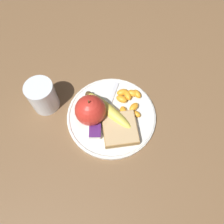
{
  "coord_description": "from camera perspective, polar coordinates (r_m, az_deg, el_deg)",
  "views": [
    {
      "loc": [
        0.27,
        -0.0,
        0.56
      ],
      "look_at": [
        0.0,
        0.0,
        0.03
      ],
      "focal_mm": 35.0,
      "sensor_mm": 36.0,
      "label": 1
    }
  ],
  "objects": [
    {
      "name": "orange_segment_1",
      "position": [
        0.61,
        6.58,
        -0.68
      ],
      "size": [
        0.03,
        0.03,
        0.01
      ],
      "color": "orange",
      "rests_on": "plate"
    },
    {
      "name": "banana",
      "position": [
        0.6,
        -0.98,
        0.52
      ],
      "size": [
        0.14,
        0.15,
        0.03
      ],
      "color": "#E0CC4C",
      "rests_on": "plate"
    },
    {
      "name": "jam_packet",
      "position": [
        0.58,
        -4.25,
        -5.18
      ],
      "size": [
        0.04,
        0.03,
        0.02
      ],
      "color": "white",
      "rests_on": "plate"
    },
    {
      "name": "juice_glass",
      "position": [
        0.63,
        -17.45,
        3.84
      ],
      "size": [
        0.08,
        0.08,
        0.09
      ],
      "color": "silver",
      "rests_on": "ground_plane"
    },
    {
      "name": "ground_plane",
      "position": [
        0.62,
        0.0,
        -1.32
      ],
      "size": [
        3.0,
        3.0,
        0.0
      ],
      "primitive_type": "plane",
      "color": "brown"
    },
    {
      "name": "orange_segment_2",
      "position": [
        0.64,
        2.89,
        5.15
      ],
      "size": [
        0.03,
        0.04,
        0.02
      ],
      "color": "orange",
      "rests_on": "plate"
    },
    {
      "name": "bread_slice",
      "position": [
        0.58,
        2.25,
        -4.43
      ],
      "size": [
        0.11,
        0.1,
        0.02
      ],
      "color": "olive",
      "rests_on": "plate"
    },
    {
      "name": "orange_segment_5",
      "position": [
        0.63,
        4.27,
        4.39
      ],
      "size": [
        0.04,
        0.03,
        0.02
      ],
      "color": "orange",
      "rests_on": "plate"
    },
    {
      "name": "orange_segment_3",
      "position": [
        0.62,
        5.89,
        1.29
      ],
      "size": [
        0.04,
        0.04,
        0.02
      ],
      "color": "orange",
      "rests_on": "plate"
    },
    {
      "name": "plate",
      "position": [
        0.61,
        0.0,
        -1.01
      ],
      "size": [
        0.25,
        0.25,
        0.01
      ],
      "color": "silver",
      "rests_on": "ground_plane"
    },
    {
      "name": "fork",
      "position": [
        0.62,
        -1.09,
        0.5
      ],
      "size": [
        0.16,
        0.07,
        0.0
      ],
      "rotation": [
        0.0,
        0.0,
        12.25
      ],
      "color": "silver",
      "rests_on": "plate"
    },
    {
      "name": "orange_segment_4",
      "position": [
        0.61,
        3.16,
        0.19
      ],
      "size": [
        0.03,
        0.03,
        0.02
      ],
      "color": "orange",
      "rests_on": "plate"
    },
    {
      "name": "orange_segment_6",
      "position": [
        0.63,
        2.7,
        3.39
      ],
      "size": [
        0.03,
        0.04,
        0.02
      ],
      "color": "orange",
      "rests_on": "plate"
    },
    {
      "name": "orange_segment_7",
      "position": [
        0.64,
        6.69,
        4.74
      ],
      "size": [
        0.04,
        0.03,
        0.02
      ],
      "color": "orange",
      "rests_on": "plate"
    },
    {
      "name": "apple",
      "position": [
        0.57,
        -5.5,
        0.44
      ],
      "size": [
        0.08,
        0.08,
        0.09
      ],
      "color": "red",
      "rests_on": "plate"
    },
    {
      "name": "orange_segment_0",
      "position": [
        0.64,
        5.51,
        4.91
      ],
      "size": [
        0.03,
        0.04,
        0.02
      ],
      "color": "orange",
      "rests_on": "plate"
    }
  ]
}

